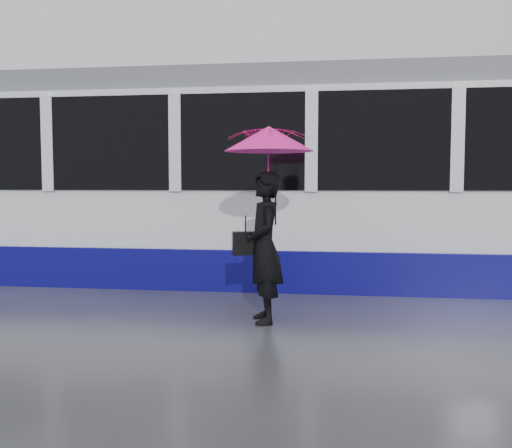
# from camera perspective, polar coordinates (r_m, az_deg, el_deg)

# --- Properties ---
(ground) EXTENTS (90.00, 90.00, 0.00)m
(ground) POSITION_cam_1_polar(r_m,az_deg,el_deg) (7.49, -10.69, -8.32)
(ground) COLOR #2F2F34
(ground) RESTS_ON ground
(rails) EXTENTS (34.00, 1.51, 0.02)m
(rails) POSITION_cam_1_polar(r_m,az_deg,el_deg) (9.85, -6.01, -5.21)
(rails) COLOR #3F3D38
(rails) RESTS_ON ground
(tram) EXTENTS (26.00, 2.56, 3.35)m
(tram) POSITION_cam_1_polar(r_m,az_deg,el_deg) (11.10, -23.90, 3.95)
(tram) COLOR white
(tram) RESTS_ON ground
(woman) EXTENTS (0.58, 0.73, 1.74)m
(woman) POSITION_cam_1_polar(r_m,az_deg,el_deg) (6.53, 0.84, -2.34)
(woman) COLOR black
(woman) RESTS_ON ground
(umbrella) EXTENTS (1.27, 1.27, 1.17)m
(umbrella) POSITION_cam_1_polar(r_m,az_deg,el_deg) (6.49, 1.29, 6.78)
(umbrella) COLOR #FF1561
(umbrella) RESTS_ON ground
(handbag) EXTENTS (0.34, 0.22, 0.45)m
(handbag) POSITION_cam_1_polar(r_m,az_deg,el_deg) (6.58, -1.05, -1.93)
(handbag) COLOR black
(handbag) RESTS_ON ground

